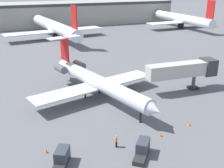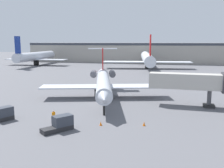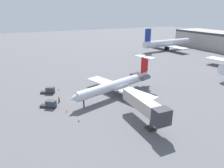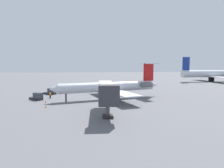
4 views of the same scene
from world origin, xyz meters
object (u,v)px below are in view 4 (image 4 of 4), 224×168
at_px(traffic_cone_mid, 46,106).
at_px(traffic_cone_far, 62,93).
at_px(baggage_tug_trailing, 37,97).
at_px(baggage_tug_lead, 51,92).
at_px(traffic_cone_near, 46,102).
at_px(jet_bridge, 107,92).
at_px(parked_airliner_west_end, 211,74).
at_px(regional_jet, 112,86).
at_px(ground_crew_marshaller, 50,95).

height_order(traffic_cone_mid, traffic_cone_far, same).
bearing_deg(baggage_tug_trailing, traffic_cone_far, 156.79).
height_order(baggage_tug_lead, traffic_cone_far, baggage_tug_lead).
relative_size(traffic_cone_near, traffic_cone_far, 1.00).
distance_m(jet_bridge, parked_airliner_west_end, 91.95).
distance_m(jet_bridge, traffic_cone_far, 31.38).
bearing_deg(baggage_tug_lead, traffic_cone_far, 113.86).
xyz_separation_m(jet_bridge, baggage_tug_trailing, (-17.70, -16.61, -3.42)).
distance_m(traffic_cone_near, traffic_cone_mid, 5.76).
bearing_deg(baggage_tug_trailing, regional_jet, 89.45).
bearing_deg(jet_bridge, parked_airliner_west_end, 136.83).
relative_size(jet_bridge, baggage_tug_trailing, 3.60).
height_order(regional_jet, traffic_cone_near, regional_jet).
distance_m(baggage_tug_trailing, traffic_cone_near, 5.37).
height_order(regional_jet, baggage_tug_lead, regional_jet).
relative_size(traffic_cone_mid, traffic_cone_far, 1.00).
bearing_deg(jet_bridge, traffic_cone_near, -134.35).
relative_size(baggage_tug_lead, traffic_cone_near, 7.64).
height_order(regional_jet, baggage_tug_trailing, regional_jet).
xyz_separation_m(jet_bridge, baggage_tug_lead, (-27.43, -14.91, -3.42)).
bearing_deg(baggage_tug_trailing, jet_bridge, 43.18).
relative_size(jet_bridge, ground_crew_marshaller, 8.53).
xyz_separation_m(ground_crew_marshaller, traffic_cone_far, (-8.77, 1.90, -0.58)).
bearing_deg(baggage_tug_trailing, baggage_tug_lead, 170.07).
distance_m(traffic_cone_mid, traffic_cone_far, 21.13).
bearing_deg(regional_jet, traffic_cone_far, -127.27).
xyz_separation_m(jet_bridge, traffic_cone_far, (-28.78, -11.86, -3.98)).
xyz_separation_m(baggage_tug_lead, baggage_tug_trailing, (9.73, -1.70, 0.00)).
bearing_deg(parked_airliner_west_end, traffic_cone_near, -54.90).
bearing_deg(ground_crew_marshaller, regional_jet, 81.48).
xyz_separation_m(jet_bridge, ground_crew_marshaller, (-20.02, -13.76, -3.40)).
relative_size(baggage_tug_trailing, traffic_cone_far, 7.28).
bearing_deg(traffic_cone_far, traffic_cone_near, -6.39).
height_order(baggage_tug_trailing, traffic_cone_near, baggage_tug_trailing).
distance_m(baggage_tug_trailing, parked_airliner_west_end, 93.66).
bearing_deg(baggage_tug_lead, parked_airliner_west_end, 116.99).
bearing_deg(traffic_cone_near, baggage_tug_lead, -174.69).
height_order(ground_crew_marshaller, traffic_cone_near, ground_crew_marshaller).
relative_size(jet_bridge, parked_airliner_west_end, 0.42).
xyz_separation_m(ground_crew_marshaller, parked_airliner_west_end, (-47.05, 76.67, 3.38)).
relative_size(ground_crew_marshaller, traffic_cone_far, 3.07).
xyz_separation_m(ground_crew_marshaller, traffic_cone_near, (6.73, 0.17, -0.58)).
xyz_separation_m(regional_jet, jet_bridge, (17.51, -2.95, 0.95)).
relative_size(traffic_cone_near, traffic_cone_mid, 1.00).
bearing_deg(regional_jet, baggage_tug_lead, -119.05).
xyz_separation_m(jet_bridge, traffic_cone_near, (-13.29, -13.59, -3.98)).
bearing_deg(ground_crew_marshaller, baggage_tug_lead, -171.20).
relative_size(regional_jet, ground_crew_marshaller, 17.82).
height_order(ground_crew_marshaller, traffic_cone_mid, ground_crew_marshaller).
distance_m(traffic_cone_near, parked_airliner_west_end, 93.60).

